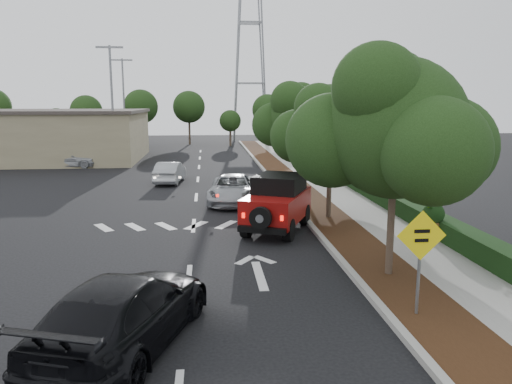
{
  "coord_description": "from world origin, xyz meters",
  "views": [
    {
      "loc": [
        0.55,
        -13.45,
        4.89
      ],
      "look_at": [
        2.2,
        3.0,
        1.87
      ],
      "focal_mm": 35.0,
      "sensor_mm": 36.0,
      "label": 1
    }
  ],
  "objects": [
    {
      "name": "silver_sedan_oncoming",
      "position": [
        -1.65,
        16.85,
        0.64
      ],
      "size": [
        1.8,
        4.01,
        1.28
      ],
      "primitive_type": "imported",
      "rotation": [
        0.0,
        0.0,
        3.02
      ],
      "color": "#A0A2A7",
      "rests_on": "ground"
    },
    {
      "name": "curb",
      "position": [
        4.6,
        12.0,
        0.07
      ],
      "size": [
        0.2,
        70.0,
        0.15
      ],
      "primitive_type": "cube",
      "color": "#9E9B93",
      "rests_on": "ground"
    },
    {
      "name": "transmission_tower",
      "position": [
        6.0,
        48.0,
        0.0
      ],
      "size": [
        7.0,
        4.0,
        28.0
      ],
      "primitive_type": null,
      "color": "slate",
      "rests_on": "ground"
    },
    {
      "name": "terracotta_planter",
      "position": [
        8.4,
        2.8,
        0.91
      ],
      "size": [
        0.77,
        0.77,
        1.34
      ],
      "rotation": [
        0.0,
        0.0,
        0.12
      ],
      "color": "brown",
      "rests_on": "ground"
    },
    {
      "name": "light_pole_a",
      "position": [
        -6.5,
        26.0,
        0.0
      ],
      "size": [
        2.0,
        0.22,
        9.0
      ],
      "primitive_type": null,
      "color": "slate",
      "rests_on": "ground"
    },
    {
      "name": "speed_hump_sign",
      "position": [
        5.26,
        -3.21,
        1.66
      ],
      "size": [
        1.13,
        0.1,
        2.4
      ],
      "rotation": [
        0.0,
        0.0,
        -0.01
      ],
      "color": "slate",
      "rests_on": "ground"
    },
    {
      "name": "silver_suv_ahead",
      "position": [
        1.8,
        10.45,
        0.67
      ],
      "size": [
        2.71,
        5.04,
        1.34
      ],
      "primitive_type": "imported",
      "rotation": [
        0.0,
        0.0,
        -0.1
      ],
      "color": "#9EA0A5",
      "rests_on": "ground"
    },
    {
      "name": "street_tree_mid",
      "position": [
        5.6,
        6.5,
        0.0
      ],
      "size": [
        3.2,
        3.2,
        5.32
      ],
      "primitive_type": null,
      "color": "black",
      "rests_on": "ground"
    },
    {
      "name": "hedge",
      "position": [
        8.9,
        12.0,
        0.4
      ],
      "size": [
        0.8,
        70.0,
        0.8
      ],
      "primitive_type": "cube",
      "color": "black",
      "rests_on": "ground"
    },
    {
      "name": "commercial_building",
      "position": [
        -16.0,
        30.0,
        2.0
      ],
      "size": [
        22.0,
        12.0,
        4.0
      ],
      "primitive_type": "cube",
      "color": "#83785B",
      "rests_on": "ground"
    },
    {
      "name": "planting_strip",
      "position": [
        5.6,
        12.0,
        0.06
      ],
      "size": [
        1.8,
        70.0,
        0.12
      ],
      "primitive_type": "cube",
      "color": "black",
      "rests_on": "ground"
    },
    {
      "name": "light_pole_b",
      "position": [
        -7.5,
        38.0,
        0.0
      ],
      "size": [
        2.0,
        0.22,
        9.0
      ],
      "primitive_type": null,
      "color": "slate",
      "rests_on": "ground"
    },
    {
      "name": "sidewalk",
      "position": [
        7.5,
        12.0,
        0.06
      ],
      "size": [
        2.0,
        70.0,
        0.12
      ],
      "primitive_type": "cube",
      "color": "gray",
      "rests_on": "ground"
    },
    {
      "name": "street_tree_far",
      "position": [
        5.6,
        13.0,
        0.0
      ],
      "size": [
        3.4,
        3.4,
        5.62
      ],
      "primitive_type": null,
      "color": "black",
      "rests_on": "ground"
    },
    {
      "name": "parked_suv",
      "position": [
        -9.62,
        24.74,
        0.71
      ],
      "size": [
        4.33,
        2.08,
        1.43
      ],
      "primitive_type": "imported",
      "rotation": [
        0.0,
        0.0,
        1.47
      ],
      "color": "#A6A8AE",
      "rests_on": "ground"
    },
    {
      "name": "ground",
      "position": [
        0.0,
        0.0,
        0.0
      ],
      "size": [
        120.0,
        120.0,
        0.0
      ],
      "primitive_type": "plane",
      "color": "black",
      "rests_on": "ground"
    },
    {
      "name": "street_tree_near",
      "position": [
        5.6,
        -0.5,
        0.0
      ],
      "size": [
        3.8,
        3.8,
        5.92
      ],
      "primitive_type": null,
      "color": "black",
      "rests_on": "ground"
    },
    {
      "name": "black_suv_oncoming",
      "position": [
        -1.13,
        -3.88,
        0.75
      ],
      "size": [
        3.64,
        5.59,
        1.51
      ],
      "primitive_type": "imported",
      "rotation": [
        0.0,
        0.0,
        2.82
      ],
      "color": "black",
      "rests_on": "ground"
    },
    {
      "name": "red_jeep",
      "position": [
        3.28,
        5.08,
        1.08
      ],
      "size": [
        3.21,
        4.33,
        2.12
      ],
      "rotation": [
        0.0,
        0.0,
        -0.41
      ],
      "color": "black",
      "rests_on": "ground"
    }
  ]
}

